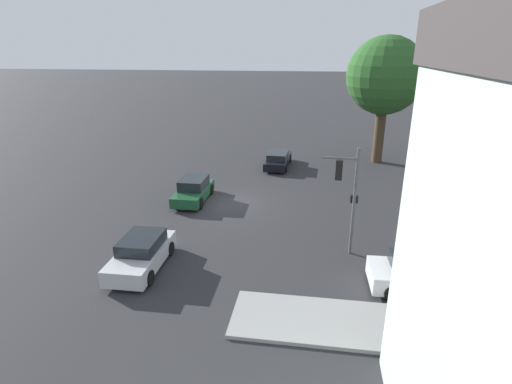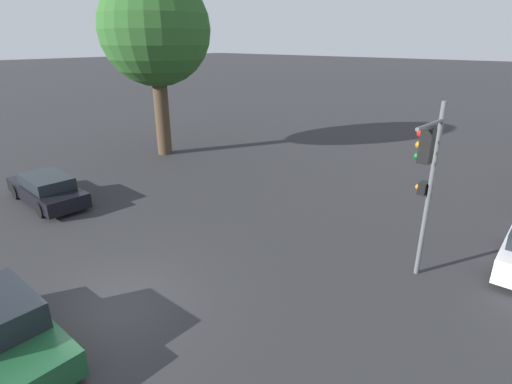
{
  "view_description": "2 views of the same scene",
  "coord_description": "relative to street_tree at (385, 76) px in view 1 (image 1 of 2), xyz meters",
  "views": [
    {
      "loc": [
        22.87,
        5.04,
        9.25
      ],
      "look_at": [
        2.97,
        2.05,
        1.95
      ],
      "focal_mm": 28.0,
      "sensor_mm": 36.0,
      "label": 1
    },
    {
      "loc": [
        8.61,
        -4.13,
        6.64
      ],
      "look_at": [
        0.01,
        5.81,
        1.6
      ],
      "focal_mm": 28.0,
      "sensor_mm": 36.0,
      "label": 2
    }
  ],
  "objects": [
    {
      "name": "parked_car_0",
      "position": [
        19.58,
        -0.81,
        -6.39
      ],
      "size": [
        2.14,
        4.16,
        1.42
      ],
      "rotation": [
        0.0,
        0.0,
        1.6
      ],
      "color": "silver",
      "rests_on": "ground_plane"
    },
    {
      "name": "crossing_car_1",
      "position": [
        2.67,
        -8.22,
        -6.47
      ],
      "size": [
        4.76,
        1.97,
        1.25
      ],
      "rotation": [
        0.0,
        0.0,
        3.1
      ],
      "color": "black",
      "rests_on": "ground_plane"
    },
    {
      "name": "street_tree",
      "position": [
        0.0,
        0.0,
        0.0
      ],
      "size": [
        6.19,
        6.19,
        10.24
      ],
      "color": "#423323",
      "rests_on": "ground_plane"
    },
    {
      "name": "crossing_car_2",
      "position": [
        11.13,
        -12.81,
        -6.39
      ],
      "size": [
        4.19,
        1.86,
        1.45
      ],
      "rotation": [
        0.0,
        0.0,
        0.01
      ],
      "color": "#194728",
      "rests_on": "ground_plane"
    },
    {
      "name": "crossing_car_0",
      "position": [
        19.54,
        -12.62,
        -6.39
      ],
      "size": [
        4.17,
        1.96,
        1.45
      ],
      "rotation": [
        0.0,
        0.0,
        0.02
      ],
      "color": "#B7B7BC",
      "rests_on": "ground_plane"
    },
    {
      "name": "traffic_signal",
      "position": [
        16.78,
        -3.75,
        -3.73
      ],
      "size": [
        0.53,
        1.75,
        5.15
      ],
      "rotation": [
        0.0,
        0.0,
        3.1
      ],
      "color": "#515456",
      "rests_on": "ground_plane"
    },
    {
      "name": "ground_plane",
      "position": [
        11.38,
        -10.34,
        -7.07
      ],
      "size": [
        300.0,
        300.0,
        0.0
      ],
      "primitive_type": "plane",
      "color": "#28282B"
    }
  ]
}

